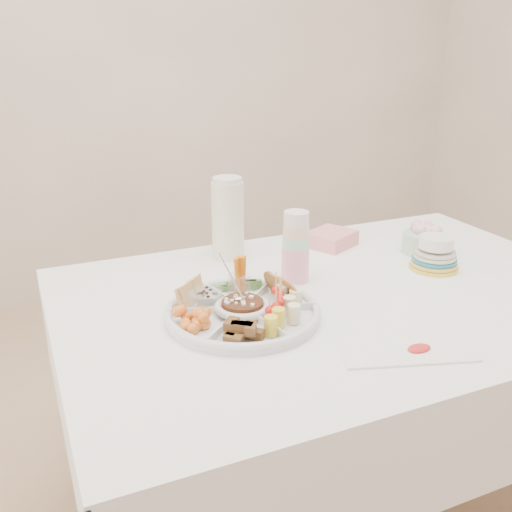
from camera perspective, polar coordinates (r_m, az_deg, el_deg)
name	(u,v)px	position (r m, az deg, el deg)	size (l,w,h in m)	color
floor	(330,507)	(2.01, 7.41, -23.66)	(4.00, 4.00, 0.00)	tan
wall_back	(152,52)	(3.31, -10.37, 19.46)	(4.00, 0.02, 2.70)	beige
dining_table	(336,408)	(1.77, 7.98, -14.85)	(1.52, 1.02, 0.76)	white
party_tray	(243,310)	(1.42, -1.36, -5.38)	(0.38, 0.38, 0.04)	silver
bean_dip	(243,307)	(1.41, -1.36, -5.10)	(0.10, 0.10, 0.04)	black
tortillas	(284,289)	(1.48, 2.80, -3.33)	(0.09, 0.09, 0.06)	#B68130
carrot_cucumber	(238,274)	(1.52, -1.76, -1.82)	(0.12, 0.12, 0.11)	orange
pita_raisins	(196,293)	(1.46, -5.98, -3.68)	(0.12, 0.12, 0.07)	tan
cherries	(197,319)	(1.35, -5.94, -6.26)	(0.12, 0.12, 0.05)	#F55A0F
granola_chunks	(247,329)	(1.29, -0.90, -7.36)	(0.11, 0.11, 0.05)	brown
banana_tomato	(292,306)	(1.36, 3.62, -4.97)	(0.10, 0.10, 0.08)	#E1DC7C
cup_stack	(296,244)	(1.61, 3.99, 1.17)	(0.08, 0.08, 0.22)	#ADC4A6
thermos	(228,217)	(1.78, -2.84, 3.90)	(0.10, 0.10, 0.26)	silver
flower_bowl	(423,238)	(1.92, 16.38, 1.72)	(0.13, 0.13, 0.10)	#9FCBB7
napkin_stack	(331,239)	(1.93, 7.52, 1.73)	(0.15, 0.13, 0.05)	pink
plate_stack	(435,254)	(1.79, 17.45, 0.17)	(0.14, 0.14, 0.09)	gold
placemat	(408,353)	(1.31, 14.93, -9.40)	(0.30, 0.10, 0.01)	white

